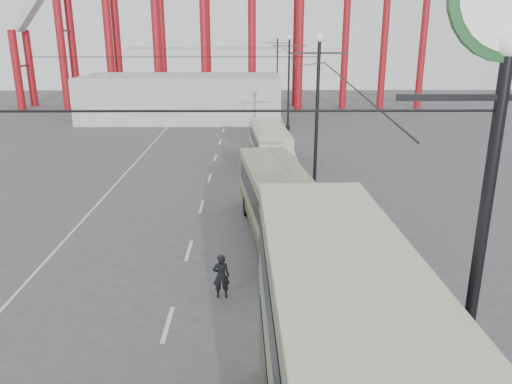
{
  "coord_description": "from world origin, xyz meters",
  "views": [
    {
      "loc": [
        1.79,
        -10.59,
        9.18
      ],
      "look_at": [
        2.01,
        9.18,
        3.0
      ],
      "focal_mm": 35.0,
      "sensor_mm": 36.0,
      "label": 1
    }
  ],
  "objects_px": {
    "lamp_post_near": "(498,126)",
    "single_decker_green": "(279,203)",
    "single_decker_cream": "(269,144)",
    "pedestrian": "(221,276)"
  },
  "relations": [
    {
      "from": "lamp_post_near",
      "to": "single_decker_green",
      "type": "height_order",
      "value": "lamp_post_near"
    },
    {
      "from": "lamp_post_near",
      "to": "single_decker_green",
      "type": "distance_m",
      "value": 15.76
    },
    {
      "from": "lamp_post_near",
      "to": "single_decker_cream",
      "type": "height_order",
      "value": "lamp_post_near"
    },
    {
      "from": "pedestrian",
      "to": "single_decker_green",
      "type": "bearing_deg",
      "value": -118.2
    },
    {
      "from": "single_decker_green",
      "to": "pedestrian",
      "type": "distance_m",
      "value": 6.09
    },
    {
      "from": "lamp_post_near",
      "to": "single_decker_cream",
      "type": "xyz_separation_m",
      "value": [
        -2.44,
        28.58,
        -6.26
      ]
    },
    {
      "from": "lamp_post_near",
      "to": "single_decker_green",
      "type": "xyz_separation_m",
      "value": [
        -2.49,
        14.33,
        -6.05
      ]
    },
    {
      "from": "single_decker_green",
      "to": "pedestrian",
      "type": "height_order",
      "value": "single_decker_green"
    },
    {
      "from": "single_decker_green",
      "to": "single_decker_cream",
      "type": "height_order",
      "value": "single_decker_green"
    },
    {
      "from": "single_decker_green",
      "to": "single_decker_cream",
      "type": "xyz_separation_m",
      "value": [
        0.06,
        14.25,
        -0.21
      ]
    }
  ]
}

